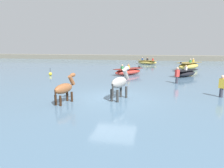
{
  "coord_description": "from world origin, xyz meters",
  "views": [
    {
      "loc": [
        2.04,
        -10.79,
        3.24
      ],
      "look_at": [
        -0.42,
        1.51,
        0.85
      ],
      "focal_mm": 31.91,
      "sensor_mm": 36.0,
      "label": 1
    }
  ],
  "objects_px": {
    "horse_lead_grey": "(120,83)",
    "channel_buoy": "(50,74)",
    "boat_far_offshore": "(185,73)",
    "boat_near_starboard": "(189,66)",
    "horse_trailing_chestnut": "(64,89)",
    "boat_mid_outer": "(128,72)",
    "boat_mid_channel": "(147,62)",
    "person_onlooker_right": "(222,88)",
    "person_wading_close": "(177,77)"
  },
  "relations": [
    {
      "from": "horse_lead_grey",
      "to": "channel_buoy",
      "type": "height_order",
      "value": "horse_lead_grey"
    },
    {
      "from": "boat_far_offshore",
      "to": "boat_near_starboard",
      "type": "distance_m",
      "value": 6.56
    },
    {
      "from": "horse_trailing_chestnut",
      "to": "horse_lead_grey",
      "type": "bearing_deg",
      "value": 26.26
    },
    {
      "from": "boat_mid_outer",
      "to": "boat_near_starboard",
      "type": "bearing_deg",
      "value": 42.69
    },
    {
      "from": "horse_trailing_chestnut",
      "to": "channel_buoy",
      "type": "relative_size",
      "value": 2.47
    },
    {
      "from": "boat_mid_channel",
      "to": "boat_mid_outer",
      "type": "bearing_deg",
      "value": -96.94
    },
    {
      "from": "horse_trailing_chestnut",
      "to": "person_onlooker_right",
      "type": "bearing_deg",
      "value": 19.1
    },
    {
      "from": "boat_near_starboard",
      "to": "boat_mid_outer",
      "type": "distance_m",
      "value": 9.44
    },
    {
      "from": "boat_far_offshore",
      "to": "person_onlooker_right",
      "type": "distance_m",
      "value": 8.03
    },
    {
      "from": "boat_near_starboard",
      "to": "person_wading_close",
      "type": "height_order",
      "value": "boat_near_starboard"
    },
    {
      "from": "person_onlooker_right",
      "to": "person_wading_close",
      "type": "xyz_separation_m",
      "value": [
        -1.99,
        4.02,
        0.0
      ]
    },
    {
      "from": "boat_far_offshore",
      "to": "boat_near_starboard",
      "type": "relative_size",
      "value": 0.73
    },
    {
      "from": "boat_near_starboard",
      "to": "boat_mid_outer",
      "type": "xyz_separation_m",
      "value": [
        -6.94,
        -6.4,
        -0.11
      ]
    },
    {
      "from": "horse_trailing_chestnut",
      "to": "boat_mid_channel",
      "type": "relative_size",
      "value": 0.52
    },
    {
      "from": "horse_trailing_chestnut",
      "to": "boat_far_offshore",
      "type": "height_order",
      "value": "horse_trailing_chestnut"
    },
    {
      "from": "person_onlooker_right",
      "to": "person_wading_close",
      "type": "bearing_deg",
      "value": 116.38
    },
    {
      "from": "boat_near_starboard",
      "to": "boat_mid_outer",
      "type": "relative_size",
      "value": 1.26
    },
    {
      "from": "boat_mid_channel",
      "to": "boat_near_starboard",
      "type": "xyz_separation_m",
      "value": [
        5.37,
        -6.48,
        0.12
      ]
    },
    {
      "from": "boat_mid_outer",
      "to": "person_onlooker_right",
      "type": "bearing_deg",
      "value": -51.71
    },
    {
      "from": "horse_lead_grey",
      "to": "boat_mid_channel",
      "type": "distance_m",
      "value": 22.47
    },
    {
      "from": "boat_near_starboard",
      "to": "person_onlooker_right",
      "type": "relative_size",
      "value": 2.52
    },
    {
      "from": "person_wading_close",
      "to": "horse_lead_grey",
      "type": "bearing_deg",
      "value": -123.18
    },
    {
      "from": "horse_trailing_chestnut",
      "to": "boat_near_starboard",
      "type": "bearing_deg",
      "value": 62.67
    },
    {
      "from": "person_wading_close",
      "to": "channel_buoy",
      "type": "bearing_deg",
      "value": 170.47
    },
    {
      "from": "channel_buoy",
      "to": "boat_near_starboard",
      "type": "bearing_deg",
      "value": 29.97
    },
    {
      "from": "horse_trailing_chestnut",
      "to": "boat_mid_outer",
      "type": "bearing_deg",
      "value": 79.64
    },
    {
      "from": "person_onlooker_right",
      "to": "channel_buoy",
      "type": "bearing_deg",
      "value": 156.6
    },
    {
      "from": "person_onlooker_right",
      "to": "horse_lead_grey",
      "type": "bearing_deg",
      "value": -164.52
    },
    {
      "from": "horse_trailing_chestnut",
      "to": "person_wading_close",
      "type": "xyz_separation_m",
      "value": [
        6.31,
        6.89,
        -0.21
      ]
    },
    {
      "from": "boat_near_starboard",
      "to": "person_wading_close",
      "type": "relative_size",
      "value": 2.52
    },
    {
      "from": "boat_mid_channel",
      "to": "person_wading_close",
      "type": "height_order",
      "value": "person_wading_close"
    },
    {
      "from": "horse_trailing_chestnut",
      "to": "person_onlooker_right",
      "type": "xyz_separation_m",
      "value": [
        8.3,
        2.88,
        -0.21
      ]
    },
    {
      "from": "boat_mid_outer",
      "to": "person_wading_close",
      "type": "height_order",
      "value": "person_wading_close"
    },
    {
      "from": "horse_lead_grey",
      "to": "horse_trailing_chestnut",
      "type": "bearing_deg",
      "value": -153.74
    },
    {
      "from": "boat_far_offshore",
      "to": "person_wading_close",
      "type": "xyz_separation_m",
      "value": [
        -1.24,
        -3.97,
        0.21
      ]
    },
    {
      "from": "horse_lead_grey",
      "to": "person_wading_close",
      "type": "xyz_separation_m",
      "value": [
        3.65,
        5.58,
        -0.38
      ]
    },
    {
      "from": "horse_lead_grey",
      "to": "person_onlooker_right",
      "type": "relative_size",
      "value": 1.29
    },
    {
      "from": "boat_far_offshore",
      "to": "channel_buoy",
      "type": "xyz_separation_m",
      "value": [
        -13.16,
        -1.97,
        -0.15
      ]
    },
    {
      "from": "boat_mid_channel",
      "to": "person_wading_close",
      "type": "bearing_deg",
      "value": -80.72
    },
    {
      "from": "person_wading_close",
      "to": "person_onlooker_right",
      "type": "bearing_deg",
      "value": -63.62
    },
    {
      "from": "boat_mid_outer",
      "to": "person_wading_close",
      "type": "relative_size",
      "value": 2.0
    },
    {
      "from": "boat_near_starboard",
      "to": "boat_mid_channel",
      "type": "bearing_deg",
      "value": 129.66
    },
    {
      "from": "boat_near_starboard",
      "to": "person_onlooker_right",
      "type": "height_order",
      "value": "boat_near_starboard"
    },
    {
      "from": "horse_trailing_chestnut",
      "to": "boat_mid_channel",
      "type": "height_order",
      "value": "horse_trailing_chestnut"
    },
    {
      "from": "boat_mid_channel",
      "to": "channel_buoy",
      "type": "height_order",
      "value": "boat_mid_channel"
    },
    {
      "from": "person_wading_close",
      "to": "channel_buoy",
      "type": "height_order",
      "value": "person_wading_close"
    },
    {
      "from": "horse_lead_grey",
      "to": "person_onlooker_right",
      "type": "height_order",
      "value": "horse_lead_grey"
    },
    {
      "from": "boat_mid_channel",
      "to": "boat_far_offshore",
      "type": "xyz_separation_m",
      "value": [
        4.0,
        -12.89,
        -0.0
      ]
    },
    {
      "from": "boat_far_offshore",
      "to": "boat_mid_outer",
      "type": "bearing_deg",
      "value": 179.9
    },
    {
      "from": "horse_lead_grey",
      "to": "person_onlooker_right",
      "type": "distance_m",
      "value": 5.87
    }
  ]
}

